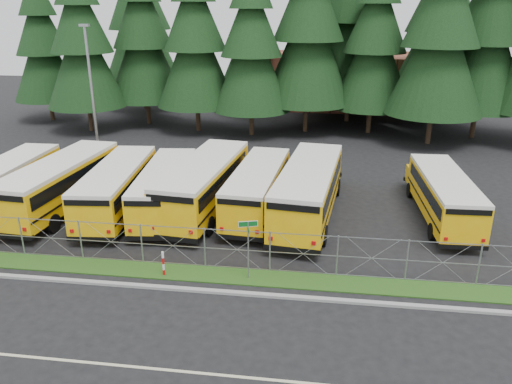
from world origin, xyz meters
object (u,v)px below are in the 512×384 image
bus_1 (65,184)px  bus_2 (120,188)px  street_sign (248,238)px  light_standard (92,89)px  bus_0 (10,183)px  bus_4 (207,185)px  bus_east (442,196)px  bus_6 (309,191)px  striped_bollard (163,264)px  bus_5 (259,189)px  bus_3 (166,189)px

bus_1 → bus_2: bearing=3.9°
street_sign → light_standard: bearing=131.1°
bus_0 → street_sign: street_sign is taller
bus_4 → bus_east: bus_4 is taller
bus_6 → light_standard: size_ratio=1.17×
bus_1 → bus_4: size_ratio=0.97×
bus_east → striped_bollard: bus_east is taller
street_sign → bus_4: bearing=115.2°
bus_0 → striped_bollard: (11.67, -7.01, -0.78)m
bus_5 → bus_east: bus_5 is taller
bus_4 → bus_1: bearing=-168.1°
bus_1 → bus_4: 8.42m
bus_0 → striped_bollard: bus_0 is taller
bus_0 → bus_6: size_ratio=0.88×
bus_0 → bus_2: bus_2 is taller
bus_2 → bus_4: size_ratio=0.92×
bus_0 → bus_5: size_ratio=1.00×
bus_4 → street_sign: (3.61, -7.69, 0.50)m
street_sign → bus_2: bearing=141.8°
bus_0 → bus_5: 14.96m
striped_bollard → light_standard: light_standard is taller
bus_5 → striped_bollard: size_ratio=8.76×
bus_2 → bus_east: size_ratio=1.06×
bus_east → striped_bollard: size_ratio=8.44×
bus_2 → light_standard: bearing=115.3°
bus_5 → street_sign: street_sign is taller
bus_1 → street_sign: 13.79m
bus_4 → bus_6: bearing=2.7°
bus_0 → striped_bollard: 13.64m
bus_2 → bus_0: bearing=174.6°
bus_3 → street_sign: bearing=-56.2°
bus_1 → bus_5: bus_1 is taller
bus_5 → light_standard: 16.65m
bus_5 → bus_6: size_ratio=0.88×
bus_2 → striped_bollard: bus_2 is taller
bus_3 → bus_5: 5.38m
bus_1 → bus_6: bus_6 is taller
bus_4 → bus_0: bearing=-169.9°
bus_0 → bus_4: bus_4 is taller
bus_6 → striped_bollard: size_ratio=9.92×
street_sign → bus_6: bearing=72.0°
bus_4 → bus_6: size_ratio=0.98×
bus_6 → street_sign: (-2.39, -7.36, 0.47)m
bus_1 → light_standard: 10.60m
bus_1 → striped_bollard: size_ratio=9.48×
bus_2 → bus_6: bearing=-2.1°
bus_2 → bus_6: size_ratio=0.90×
bus_0 → bus_5: bearing=3.3°
bus_0 → bus_6: bearing=1.2°
bus_1 → striped_bollard: 10.81m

